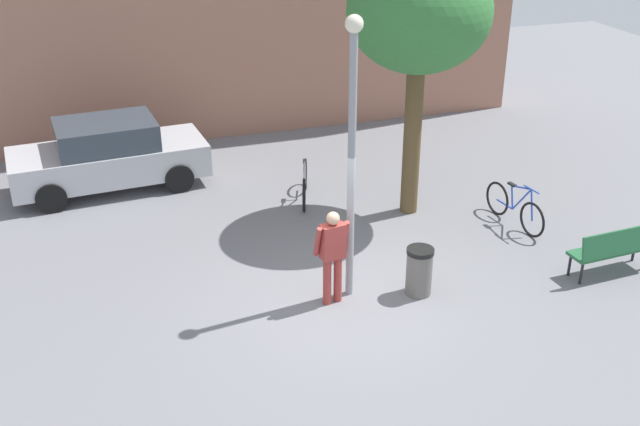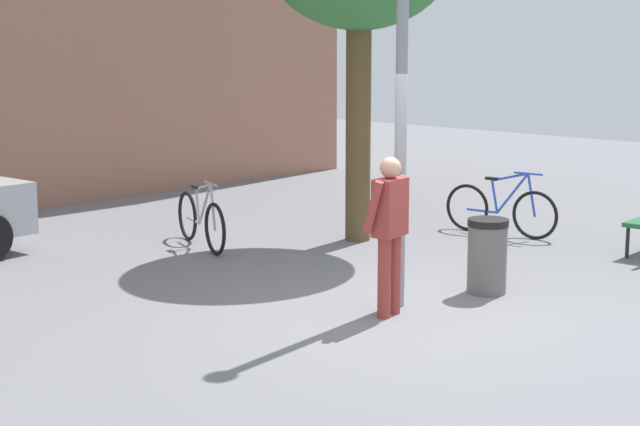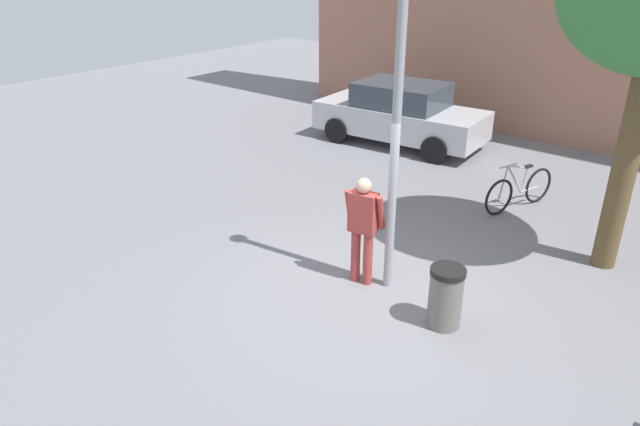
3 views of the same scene
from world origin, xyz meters
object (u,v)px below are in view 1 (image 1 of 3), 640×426
at_px(person_by_lamppost, 333,251).
at_px(parked_car_silver, 108,155).
at_px(lamppost, 352,140).
at_px(trash_bin, 419,271).
at_px(plaza_tree, 419,14).
at_px(park_bench, 615,247).
at_px(bicycle_blue, 515,208).
at_px(bicycle_silver, 305,183).

height_order(person_by_lamppost, parked_car_silver, person_by_lamppost).
relative_size(person_by_lamppost, parked_car_silver, 0.39).
xyz_separation_m(lamppost, trash_bin, (1.12, -0.36, -2.35)).
xyz_separation_m(plaza_tree, trash_bin, (-1.19, -3.06, -3.64)).
relative_size(park_bench, plaza_tree, 0.31).
distance_m(plaza_tree, parked_car_silver, 7.40).
distance_m(lamppost, parked_car_silver, 7.13).
bearing_deg(bicycle_blue, plaza_tree, 143.68).
height_order(lamppost, parked_car_silver, lamppost).
bearing_deg(trash_bin, lamppost, 162.05).
xyz_separation_m(person_by_lamppost, trash_bin, (1.49, -0.20, -0.53)).
distance_m(plaza_tree, bicycle_blue, 4.27).
xyz_separation_m(lamppost, person_by_lamppost, (-0.36, -0.17, -1.81)).
bearing_deg(lamppost, bicycle_silver, 84.09).
xyz_separation_m(lamppost, bicycle_silver, (0.40, 3.90, -2.40)).
height_order(plaza_tree, parked_car_silver, plaza_tree).
bearing_deg(lamppost, parked_car_silver, 120.88).
distance_m(bicycle_silver, parked_car_silver, 4.40).
bearing_deg(parked_car_silver, plaza_tree, -28.62).
distance_m(bicycle_silver, bicycle_blue, 4.40).
bearing_deg(plaza_tree, bicycle_blue, -36.32).
relative_size(lamppost, parked_car_silver, 1.09).
bearing_deg(park_bench, person_by_lamppost, 172.32).
xyz_separation_m(lamppost, parked_car_silver, (-3.51, 5.87, -2.00)).
bearing_deg(trash_bin, plaza_tree, 68.83).
bearing_deg(plaza_tree, lamppost, -130.56).
bearing_deg(park_bench, lamppost, 169.74).
bearing_deg(trash_bin, bicycle_blue, 31.47).
distance_m(plaza_tree, bicycle_silver, 4.32).
bearing_deg(bicycle_silver, park_bench, -48.06).
xyz_separation_m(person_by_lamppost, park_bench, (5.03, -0.68, -0.42)).
bearing_deg(person_by_lamppost, trash_bin, -7.58).
bearing_deg(bicycle_blue, person_by_lamppost, -160.17).
relative_size(person_by_lamppost, trash_bin, 1.95).
bearing_deg(lamppost, park_bench, -10.26).
xyz_separation_m(person_by_lamppost, parked_car_silver, (-3.15, 6.04, -0.19)).
height_order(park_bench, plaza_tree, plaza_tree).
bearing_deg(plaza_tree, park_bench, -56.37).
bearing_deg(park_bench, bicycle_blue, 105.34).
distance_m(lamppost, plaza_tree, 3.78).
distance_m(person_by_lamppost, park_bench, 5.09).
height_order(bicycle_silver, bicycle_blue, same).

